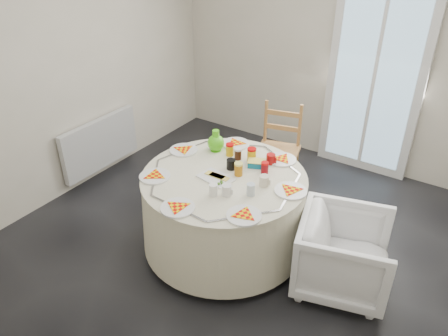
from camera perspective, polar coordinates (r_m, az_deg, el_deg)
The scene contains 14 objects.
floor at distance 3.94m, azimuth 2.37°, elevation -10.20°, with size 4.00×4.00×0.00m, color black.
wall_back at distance 4.97m, azimuth 15.29°, elevation 14.84°, with size 4.00×0.02×2.60m, color #BCB5A3.
wall_left at distance 4.53m, azimuth -19.93°, elevation 12.59°, with size 0.02×4.00×2.60m, color #BCB5A3.
glass_door at distance 4.89m, azimuth 19.11°, elevation 10.89°, with size 1.00×0.08×2.10m, color silver.
radiator at distance 4.93m, azimuth -15.85°, elevation 3.08°, with size 0.07×1.00×0.55m, color silver.
table at distance 3.71m, azimuth 0.00°, elevation -5.64°, with size 1.38×1.38×0.70m, color beige.
wooden_chair at distance 4.47m, azimuth 7.02°, elevation 2.38°, with size 0.41×0.39×0.93m, color #B5773F, non-canonical shape.
armchair at distance 3.46m, azimuth 15.54°, elevation -9.88°, with size 0.68×0.63×0.69m, color white.
place_settings at distance 3.49m, azimuth -0.00°, elevation -0.42°, with size 1.36×1.36×0.03m, color silver, non-canonical shape.
jar_cluster at distance 3.64m, azimuth 2.87°, elevation 1.88°, with size 0.46×0.23×0.13m, color #A44E15, non-canonical shape.
butter_tub at distance 3.63m, azimuth 4.28°, elevation 1.05°, with size 0.14×0.10×0.06m, color #0C688D.
green_pitcher at distance 3.82m, azimuth -1.08°, elevation 4.23°, with size 0.15×0.15×0.19m, color #4BCA17, non-canonical shape.
cheese_platter at distance 3.46m, azimuth -1.09°, elevation -0.73°, with size 0.28×0.18×0.04m, color white, non-canonical shape.
mugs_glasses at distance 3.40m, azimuth 2.39°, elevation -0.59°, with size 0.57×0.57×0.11m, color gray, non-canonical shape.
Camera 1 is at (1.51, -2.56, 2.58)m, focal length 35.00 mm.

